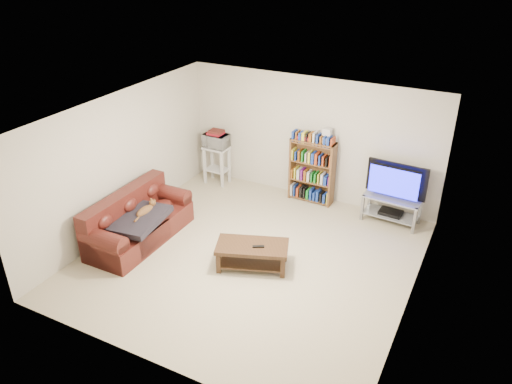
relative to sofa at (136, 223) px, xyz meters
The scene contains 19 objects.
floor 2.05m from the sofa, 10.19° to the left, with size 5.00×5.00×0.00m, color beige.
ceiling 2.92m from the sofa, 10.19° to the left, with size 5.00×5.00×0.00m, color white.
wall_back 3.60m from the sofa, 55.08° to the left, with size 5.00×5.00×0.00m, color silver.
wall_front 3.06m from the sofa, 47.02° to the right, with size 5.00×5.00×0.00m, color silver.
wall_left 1.09m from the sofa, 144.59° to the left, with size 5.00×5.00×0.00m, color silver.
wall_right 4.60m from the sofa, ahead, with size 5.00×5.00×0.00m, color silver.
sofa is the anchor object (origin of this frame).
blanket 0.30m from the sofa, 37.21° to the right, with size 0.76×0.98×0.10m, color black.
cat 0.32m from the sofa, 14.32° to the left, with size 0.21×0.54×0.16m, color brown, non-canonical shape.
coffee_table 2.13m from the sofa, ahead, with size 1.23×0.91×0.40m.
remote 2.25m from the sofa, ahead, with size 0.18×0.05×0.02m, color black.
tv_stand 4.51m from the sofa, 34.33° to the left, with size 1.03×0.51×0.50m.
television 4.54m from the sofa, 34.33° to the left, with size 1.08×0.14×0.62m, color black.
dvd_player 4.51m from the sofa, 34.33° to the left, with size 0.40×0.28×0.06m, color black.
bookshelf 3.42m from the sofa, 51.30° to the left, with size 0.88×0.30×1.25m.
shelf_clutter 3.63m from the sofa, 50.14° to the left, with size 0.64×0.20×0.28m.
microwave_stand 2.52m from the sofa, 88.04° to the left, with size 0.51×0.38×0.80m.
microwave 2.59m from the sofa, 88.04° to the left, with size 0.49×0.34×0.27m, color silver.
game_boxes 2.64m from the sofa, 88.04° to the left, with size 0.29×0.26×0.05m, color maroon.
Camera 1 is at (3.12, -5.90, 4.67)m, focal length 35.00 mm.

